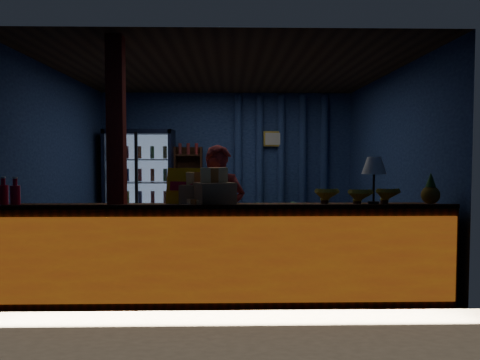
% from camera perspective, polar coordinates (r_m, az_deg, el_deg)
% --- Properties ---
extents(ground, '(4.60, 4.60, 0.00)m').
position_cam_1_polar(ground, '(6.64, -1.70, -9.55)').
color(ground, '#515154').
rests_on(ground, ground).
extents(room_walls, '(4.60, 4.60, 4.60)m').
position_cam_1_polar(room_walls, '(6.49, -1.72, 4.11)').
color(room_walls, navy).
rests_on(room_walls, ground).
extents(counter, '(4.40, 0.57, 0.99)m').
position_cam_1_polar(counter, '(4.68, -1.90, -8.94)').
color(counter, brown).
rests_on(counter, ground).
extents(support_post, '(0.16, 0.16, 2.60)m').
position_cam_1_polar(support_post, '(4.72, -14.78, 1.16)').
color(support_post, maroon).
rests_on(support_post, ground).
extents(beverage_cooler, '(1.20, 0.62, 1.90)m').
position_cam_1_polar(beverage_cooler, '(8.57, -12.02, -0.48)').
color(beverage_cooler, black).
rests_on(beverage_cooler, ground).
extents(bottle_shelf, '(0.50, 0.28, 1.60)m').
position_cam_1_polar(bottle_shelf, '(8.60, -6.26, -1.35)').
color(bottle_shelf, '#361B11').
rests_on(bottle_shelf, ground).
extents(curtain_folds, '(1.74, 0.14, 2.50)m').
position_cam_1_polar(curtain_folds, '(8.68, 5.03, 2.04)').
color(curtain_folds, navy).
rests_on(curtain_folds, room_walls).
extents(framed_picture, '(0.36, 0.04, 0.28)m').
position_cam_1_polar(framed_picture, '(8.62, 4.08, 5.03)').
color(framed_picture, gold).
rests_on(framed_picture, room_walls).
extents(shopkeeper, '(0.58, 0.39, 1.56)m').
position_cam_1_polar(shopkeeper, '(5.11, -2.61, -4.47)').
color(shopkeeper, maroon).
rests_on(shopkeeper, ground).
extents(green_chair, '(0.82, 0.84, 0.64)m').
position_cam_1_polar(green_chair, '(8.05, 5.00, -5.02)').
color(green_chair, '#55A653').
rests_on(green_chair, ground).
extents(side_table, '(0.65, 0.54, 0.62)m').
position_cam_1_polar(side_table, '(8.13, 7.58, -5.40)').
color(side_table, '#361B11').
rests_on(side_table, ground).
extents(yellow_sign, '(0.47, 0.22, 0.37)m').
position_cam_1_polar(yellow_sign, '(4.76, -6.37, -0.75)').
color(yellow_sign, yellow).
rests_on(yellow_sign, counter).
extents(soda_bottles, '(0.24, 0.17, 0.29)m').
position_cam_1_polar(soda_bottles, '(4.97, -26.30, -1.65)').
color(soda_bottles, red).
rests_on(soda_bottles, counter).
extents(snack_box_left, '(0.44, 0.41, 0.38)m').
position_cam_1_polar(snack_box_left, '(4.57, -3.12, -1.53)').
color(snack_box_left, '#A2854E').
rests_on(snack_box_left, counter).
extents(snack_box_centre, '(0.38, 0.35, 0.33)m').
position_cam_1_polar(snack_box_centre, '(4.73, -5.13, -1.60)').
color(snack_box_centre, '#A2854E').
rests_on(snack_box_centre, counter).
extents(pastry_tray, '(0.43, 0.43, 0.07)m').
position_cam_1_polar(pastry_tray, '(4.59, -4.76, -2.89)').
color(pastry_tray, silver).
rests_on(pastry_tray, counter).
extents(banana_bunches, '(0.88, 0.33, 0.19)m').
position_cam_1_polar(banana_bunches, '(4.79, 14.02, -1.85)').
color(banana_bunches, gold).
rests_on(banana_bunches, counter).
extents(table_lamp, '(0.25, 0.25, 0.48)m').
position_cam_1_polar(table_lamp, '(4.82, 16.02, 1.48)').
color(table_lamp, black).
rests_on(table_lamp, counter).
extents(pineapple, '(0.18, 0.18, 0.32)m').
position_cam_1_polar(pineapple, '(5.02, 22.21, -1.37)').
color(pineapple, '#95651B').
rests_on(pineapple, counter).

